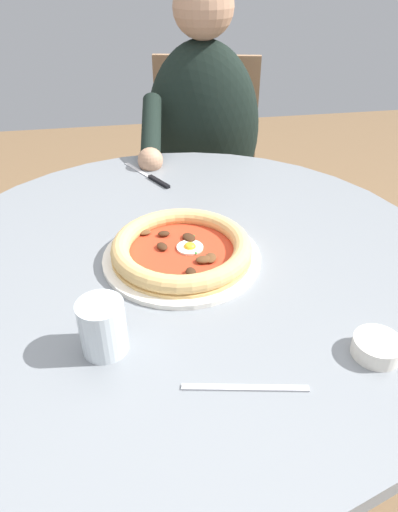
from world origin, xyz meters
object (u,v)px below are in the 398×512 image
Objects in this scene: pizza_on_plate at (182,250)px; fork_utensil at (245,388)px; diner_person at (202,186)px; dining_table at (185,312)px; ramekin_capers at (377,347)px; water_glass at (103,329)px; cafe_chair_diner at (205,165)px; steak_knife at (153,178)px.

fork_utensil is at bearing 7.69° from pizza_on_plate.
pizza_on_plate is 0.26× the size of diner_person.
diner_person reaches higher than dining_table.
ramekin_capers reaches higher than fork_utensil.
water_glass is 0.50× the size of fork_utensil.
water_glass is at bearing -17.76° from cafe_chair_diner.
fork_utensil is (0.11, 0.19, -0.04)m from water_glass.
pizza_on_plate is 0.78m from diner_person.
cafe_chair_diner is at bearing 162.24° from water_glass.
dining_table is at bearing 146.49° from water_glass.
ramekin_capers is 0.06× the size of diner_person.
fork_utensil reaches higher than dining_table.
cafe_chair_diner reaches higher than water_glass.
diner_person is at bearing 161.58° from water_glass.
dining_table is at bearing 5.00° from steak_knife.
ramekin_capers is 1.19m from cafe_chair_diner.
cafe_chair_diner is (-0.86, 0.20, -0.04)m from dining_table.
diner_person is at bearing 167.28° from dining_table.
dining_table is 14.60× the size of ramekin_capers.
cafe_chair_diner is (-1.21, 0.16, -0.19)m from fork_utensil.
steak_knife is at bearing -157.36° from ramekin_capers.
fork_utensil is at bearing 60.10° from water_glass.
ramekin_capers is at bearing 22.64° from steak_knife.
ramekin_capers reaches higher than dining_table.
dining_table is at bearing -12.85° from cafe_chair_diner.
diner_person is (-1.03, -0.09, -0.22)m from ramekin_capers.
dining_table is 0.43m from ramekin_capers.
pizza_on_plate is at bearing 145.96° from water_glass.
ramekin_capers is 0.41× the size of fork_utensil.
dining_table is 0.73m from diner_person.
cafe_chair_diner reaches higher than dining_table.
steak_knife is 0.71m from fork_utensil.
ramekin_capers is 0.08× the size of cafe_chair_diner.
diner_person reaches higher than water_glass.
ramekin_capers is (0.08, 0.40, -0.02)m from water_glass.
fork_utensil is at bearing -81.67° from ramekin_capers.
pizza_on_plate reaches higher than steak_knife.
cafe_chair_diner is (-1.10, 0.35, -0.23)m from water_glass.
water_glass is at bearing -33.51° from dining_table.
water_glass is 0.10× the size of cafe_chair_diner.
cafe_chair_diner reaches higher than fork_utensil.
diner_person is (-0.95, 0.32, -0.24)m from water_glass.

